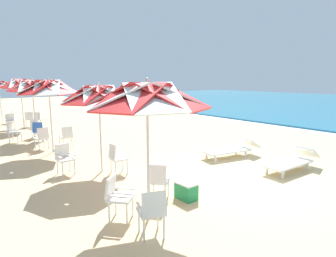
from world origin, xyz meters
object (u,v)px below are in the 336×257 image
object	(u,v)px
beach_umbrella_1	(99,95)
beach_umbrella_3	(32,86)
beach_umbrella_0	(147,97)
plastic_chair_6	(42,137)
beach_umbrella_4	(20,84)
plastic_chair_2	(152,210)
plastic_chair_3	(117,157)
plastic_chair_13	(10,115)
plastic_chair_1	(117,195)
plastic_chair_5	(66,136)
plastic_chair_11	(39,118)
plastic_chair_12	(10,120)
plastic_chair_4	(65,157)
plastic_chair_0	(158,179)
plastic_chair_7	(36,127)
beach_umbrella_2	(49,88)
plastic_chair_10	(29,118)
cooler_box	(186,190)
sun_lounger_1	(231,149)
plastic_chair_9	(13,131)
sun_lounger_0	(292,161)
plastic_chair_8	(39,130)

from	to	relation	value
beach_umbrella_1	beach_umbrella_3	bearing A→B (deg)	-177.34
beach_umbrella_0	plastic_chair_6	bearing A→B (deg)	-179.84
beach_umbrella_4	plastic_chair_2	bearing A→B (deg)	-3.84
plastic_chair_3	plastic_chair_13	bearing A→B (deg)	-177.94
plastic_chair_1	plastic_chair_5	distance (m)	6.49
plastic_chair_11	plastic_chair_12	world-z (taller)	same
plastic_chair_4	beach_umbrella_3	size ratio (longest dim) A/B	0.32
plastic_chair_6	plastic_chair_13	world-z (taller)	same
plastic_chair_0	plastic_chair_11	xyz separation A→B (m)	(-12.02, 0.71, 0.00)
plastic_chair_6	beach_umbrella_3	world-z (taller)	beach_umbrella_3
plastic_chair_5	plastic_chair_7	bearing A→B (deg)	-173.21
beach_umbrella_2	plastic_chair_10	size ratio (longest dim) A/B	3.17
plastic_chair_11	cooler_box	size ratio (longest dim) A/B	1.73
beach_umbrella_4	cooler_box	distance (m)	12.54
beach_umbrella_2	sun_lounger_1	distance (m)	6.85
beach_umbrella_4	sun_lounger_1	xyz separation A→B (m)	(10.73, 4.25, -2.12)
plastic_chair_7	plastic_chair_12	distance (m)	3.11
plastic_chair_9	sun_lounger_0	bearing A→B (deg)	30.94
beach_umbrella_2	beach_umbrella_3	world-z (taller)	beach_umbrella_2
beach_umbrella_2	plastic_chair_10	distance (m)	6.85
beach_umbrella_4	plastic_chair_0	bearing A→B (deg)	0.53
beach_umbrella_3	plastic_chair_10	xyz separation A→B (m)	(-3.75, 0.60, -1.87)
plastic_chair_7	plastic_chair_12	xyz separation A→B (m)	(-3.06, -0.52, 0.00)
plastic_chair_9	plastic_chair_13	distance (m)	6.09
plastic_chair_1	plastic_chair_13	size ratio (longest dim) A/B	1.00
plastic_chair_5	beach_umbrella_1	bearing A→B (deg)	-3.44
cooler_box	sun_lounger_1	bearing A→B (deg)	113.92
plastic_chair_4	plastic_chair_5	distance (m)	3.22
plastic_chair_0	beach_umbrella_3	world-z (taller)	beach_umbrella_3
plastic_chair_2	sun_lounger_1	xyz separation A→B (m)	(-2.39, 5.13, -0.22)
beach_umbrella_1	plastic_chair_8	distance (m)	5.71
plastic_chair_12	plastic_chair_13	xyz separation A→B (m)	(-2.43, 0.45, 0.00)
plastic_chair_3	plastic_chair_10	bearing A→B (deg)	179.55
plastic_chair_2	plastic_chair_13	bearing A→B (deg)	177.39
plastic_chair_6	plastic_chair_10	xyz separation A→B (m)	(-5.88, 0.92, 0.00)
plastic_chair_12	beach_umbrella_1	bearing A→B (deg)	3.97
plastic_chair_9	beach_umbrella_4	bearing A→B (deg)	161.21
plastic_chair_3	plastic_chair_13	size ratio (longest dim) A/B	1.00
plastic_chair_3	plastic_chair_4	xyz separation A→B (m)	(-0.96, -1.15, 0.00)
plastic_chair_0	plastic_chair_4	xyz separation A→B (m)	(-3.16, -0.98, 0.00)
plastic_chair_3	plastic_chair_5	xyz separation A→B (m)	(-3.98, -0.03, 0.00)
plastic_chair_8	beach_umbrella_4	bearing A→B (deg)	176.52
plastic_chair_13	cooler_box	xyz separation A→B (m)	(14.93, 0.81, -0.30)
plastic_chair_9	plastic_chair_13	bearing A→B (deg)	170.58
plastic_chair_12	plastic_chair_5	bearing A→B (deg)	8.26
beach_umbrella_0	plastic_chair_5	distance (m)	7.01
beach_umbrella_0	plastic_chair_10	distance (m)	13.12
plastic_chair_1	plastic_chair_6	size ratio (longest dim) A/B	1.00
plastic_chair_2	plastic_chair_5	bearing A→B (deg)	171.21
beach_umbrella_2	plastic_chair_9	size ratio (longest dim) A/B	3.17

